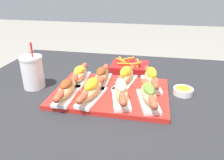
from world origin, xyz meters
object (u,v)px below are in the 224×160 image
hot_dog_1 (92,90)px  sauce_bowl (183,91)px  serving_tray (111,93)px  hot_dog_4 (79,74)px  hot_dog_3 (148,94)px  hot_dog_6 (125,77)px  drink_cup (33,72)px  hot_dog_5 (101,76)px  hot_dog_0 (67,89)px  hot_dog_2 (121,91)px  hot_dog_7 (151,78)px  fries_basket (130,67)px

hot_dog_1 → sauce_bowl: size_ratio=2.70×
serving_tray → hot_dog_4: bearing=157.1°
serving_tray → hot_dog_1: bearing=-126.6°
serving_tray → hot_dog_3: (0.15, -0.07, 0.04)m
hot_dog_6 → hot_dog_4: bearing=-177.5°
serving_tray → hot_dog_6: hot_dog_6 is taller
serving_tray → drink_cup: drink_cup is taller
hot_dog_5 → hot_dog_0: bearing=-123.6°
hot_dog_2 → drink_cup: (-0.39, 0.07, 0.02)m
hot_dog_0 → serving_tray: bearing=28.0°
hot_dog_6 → sauce_bowl: size_ratio=2.69×
hot_dog_1 → drink_cup: (-0.29, 0.09, 0.02)m
hot_dog_5 → hot_dog_6: size_ratio=1.02×
serving_tray → hot_dog_6: size_ratio=2.13×
hot_dog_5 → drink_cup: (-0.29, -0.06, 0.02)m
hot_dog_7 → sauce_bowl: (0.13, -0.02, -0.04)m
hot_dog_3 → sauce_bowl: hot_dog_3 is taller
hot_dog_6 → hot_dog_7: 0.11m
drink_cup → fries_basket: size_ratio=1.05×
hot_dog_1 → hot_dog_7: (0.21, 0.16, -0.00)m
hot_dog_2 → hot_dog_3: size_ratio=1.00×
hot_dog_7 → hot_dog_1: bearing=-143.1°
hot_dog_0 → hot_dog_5: 0.18m
hot_dog_2 → hot_dog_5: (-0.11, 0.13, -0.00)m
hot_dog_3 → hot_dog_7: size_ratio=1.00×
hot_dog_3 → hot_dog_6: bearing=126.5°
hot_dog_4 → hot_dog_7: 0.31m
hot_dog_0 → hot_dog_5: (0.10, 0.15, 0.00)m
hot_dog_7 → sauce_bowl: hot_dog_7 is taller
hot_dog_3 → drink_cup: 0.50m
hot_dog_2 → hot_dog_6: hot_dog_2 is taller
hot_dog_4 → hot_dog_6: (0.20, 0.01, 0.00)m
hot_dog_0 → hot_dog_6: hot_dog_6 is taller
hot_dog_6 → drink_cup: size_ratio=1.06×
serving_tray → hot_dog_1: 0.11m
hot_dog_5 → drink_cup: bearing=-168.2°
hot_dog_4 → hot_dog_6: 0.20m
hot_dog_3 → hot_dog_6: size_ratio=0.99×
hot_dog_2 → fries_basket: hot_dog_2 is taller
hot_dog_4 → serving_tray: bearing=-22.9°
sauce_bowl → drink_cup: 0.64m
hot_dog_1 → drink_cup: drink_cup is taller
drink_cup → sauce_bowl: bearing=5.2°
hot_dog_0 → hot_dog_7: size_ratio=1.02×
serving_tray → hot_dog_4: size_ratio=2.10×
hot_dog_3 → drink_cup: (-0.50, 0.07, 0.02)m
fries_basket → hot_dog_3: bearing=-72.7°
drink_cup → hot_dog_5: bearing=11.8°
hot_dog_0 → sauce_bowl: (0.44, 0.15, -0.04)m
hot_dog_6 → hot_dog_7: bearing=4.3°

